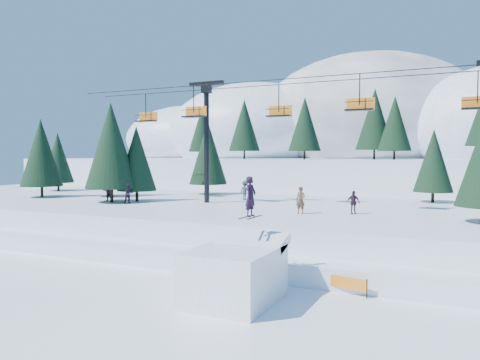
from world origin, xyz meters
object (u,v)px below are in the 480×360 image
at_px(banner_far, 477,290).
at_px(chairlift, 331,118).
at_px(jump_kicker, 235,272).
at_px(banner_near, 339,282).

bearing_deg(banner_far, chairlift, 129.22).
height_order(jump_kicker, chairlift, chairlift).
relative_size(chairlift, banner_far, 16.14).
bearing_deg(jump_kicker, chairlift, 89.62).
relative_size(jump_kicker, banner_far, 1.94).
distance_m(jump_kicker, banner_far, 10.79).
bearing_deg(banner_near, jump_kicker, -140.94).
height_order(chairlift, banner_near, chairlift).
distance_m(banner_near, banner_far, 6.03).
bearing_deg(chairlift, jump_kicker, -90.38).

